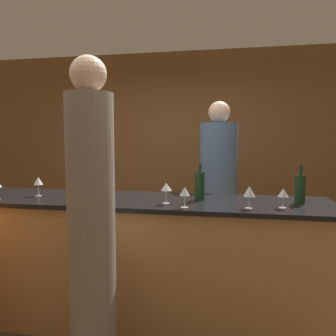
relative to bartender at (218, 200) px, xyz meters
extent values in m
plane|color=#4C3823|center=(-0.65, -0.94, -0.90)|extent=(14.00, 14.00, 0.00)
cube|color=brown|center=(-0.65, 1.23, 0.50)|extent=(8.00, 0.06, 2.80)
cube|color=#B27F4C|center=(-0.65, -0.94, -0.39)|extent=(3.10, 0.71, 1.02)
cube|color=black|center=(-0.65, -0.94, 0.14)|extent=(3.16, 0.77, 0.04)
cylinder|color=#4C6B93|center=(0.00, 0.00, -0.04)|extent=(0.40, 0.40, 1.72)
sphere|color=beige|center=(0.00, 0.00, 0.93)|extent=(0.23, 0.23, 0.23)
cylinder|color=gray|center=(-0.70, -1.69, 0.01)|extent=(0.29, 0.29, 1.82)
sphere|color=beige|center=(-0.70, -1.69, 1.03)|extent=(0.22, 0.22, 0.22)
cylinder|color=#19381E|center=(0.65, -0.87, 0.27)|extent=(0.08, 0.08, 0.21)
cylinder|color=#19381E|center=(0.65, -0.87, 0.41)|extent=(0.03, 0.03, 0.08)
cylinder|color=#19381E|center=(-0.12, -0.88, 0.27)|extent=(0.08, 0.08, 0.23)
cylinder|color=#19381E|center=(-0.12, -0.88, 0.42)|extent=(0.03, 0.03, 0.07)
cylinder|color=silver|center=(-1.50, -0.98, 0.16)|extent=(0.05, 0.05, 0.00)
cylinder|color=silver|center=(-1.50, -0.98, 0.21)|extent=(0.01, 0.01, 0.09)
cone|color=silver|center=(-1.50, -0.98, 0.29)|extent=(0.08, 0.08, 0.07)
cylinder|color=silver|center=(0.25, -1.17, 0.16)|extent=(0.05, 0.05, 0.00)
cylinder|color=silver|center=(0.25, -1.17, 0.20)|extent=(0.01, 0.01, 0.08)
cone|color=silver|center=(0.25, -1.17, 0.28)|extent=(0.08, 0.08, 0.07)
cylinder|color=silver|center=(0.49, -1.11, 0.16)|extent=(0.05, 0.05, 0.00)
cylinder|color=silver|center=(0.49, -1.11, 0.20)|extent=(0.01, 0.01, 0.08)
cone|color=silver|center=(0.49, -1.11, 0.27)|extent=(0.08, 0.08, 0.06)
cylinder|color=silver|center=(-0.20, -1.23, 0.16)|extent=(0.05, 0.05, 0.00)
cylinder|color=silver|center=(-0.20, -1.23, 0.21)|extent=(0.01, 0.01, 0.08)
cone|color=silver|center=(-0.20, -1.23, 0.28)|extent=(0.07, 0.07, 0.06)
cylinder|color=silver|center=(-1.07, -0.98, 0.16)|extent=(0.05, 0.05, 0.00)
cylinder|color=silver|center=(-1.07, -0.98, 0.21)|extent=(0.01, 0.01, 0.09)
cone|color=silver|center=(-1.07, -0.98, 0.29)|extent=(0.06, 0.06, 0.07)
cylinder|color=silver|center=(-0.36, -1.11, 0.16)|extent=(0.05, 0.05, 0.00)
cylinder|color=silver|center=(-0.36, -1.11, 0.21)|extent=(0.01, 0.01, 0.10)
cone|color=silver|center=(-0.36, -1.11, 0.29)|extent=(0.08, 0.08, 0.06)
cylinder|color=silver|center=(-1.04, -1.21, 0.16)|extent=(0.05, 0.05, 0.00)
cylinder|color=silver|center=(-1.04, -1.21, 0.21)|extent=(0.01, 0.01, 0.08)
cone|color=silver|center=(-1.04, -1.21, 0.28)|extent=(0.07, 0.07, 0.07)
camera|label=1|loc=(0.11, -3.52, 0.65)|focal=35.00mm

